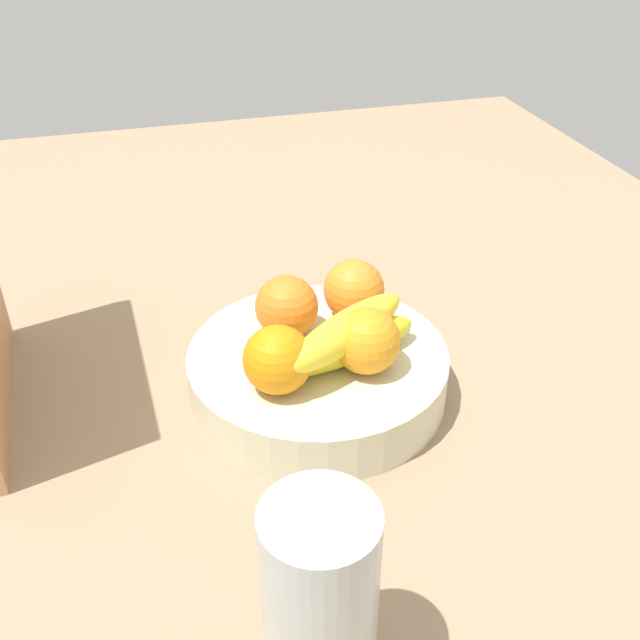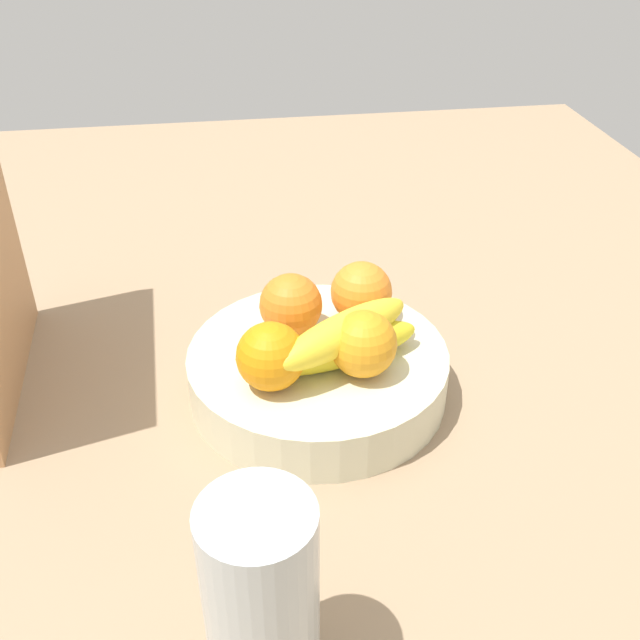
{
  "view_description": "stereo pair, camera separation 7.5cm",
  "coord_description": "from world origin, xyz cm",
  "views": [
    {
      "loc": [
        -63.42,
        16.48,
        51.12
      ],
      "look_at": [
        -2.81,
        -0.24,
        9.4
      ],
      "focal_mm": 41.41,
      "sensor_mm": 36.0,
      "label": 1
    },
    {
      "loc": [
        -64.99,
        9.13,
        51.12
      ],
      "look_at": [
        -2.81,
        -0.24,
        9.4
      ],
      "focal_mm": 41.41,
      "sensor_mm": 36.0,
      "label": 2
    }
  ],
  "objects": [
    {
      "name": "fruit_bowl",
      "position": [
        -2.81,
        -0.24,
        2.7
      ],
      "size": [
        27.62,
        27.62,
        5.4
      ],
      "primitive_type": "cylinder",
      "color": "beige",
      "rests_on": "ground_plane"
    },
    {
      "name": "orange_front_left",
      "position": [
        1.45,
        2.28,
        8.81
      ],
      "size": [
        6.82,
        6.82,
        6.82
      ],
      "primitive_type": "sphere",
      "color": "orange",
      "rests_on": "fruit_bowl"
    },
    {
      "name": "orange_back_left",
      "position": [
        2.92,
        -5.71,
        8.81
      ],
      "size": [
        6.82,
        6.82,
        6.82
      ],
      "primitive_type": "sphere",
      "color": "orange",
      "rests_on": "fruit_bowl"
    },
    {
      "name": "thermos_tumbler",
      "position": [
        -34.22,
        8.45,
        8.45
      ],
      "size": [
        7.81,
        7.81,
        16.89
      ],
      "primitive_type": "cylinder",
      "color": "#B7BFBF",
      "rests_on": "ground_plane"
    },
    {
      "name": "orange_front_right",
      "position": [
        -7.52,
        5.29,
        8.81
      ],
      "size": [
        6.82,
        6.82,
        6.82
      ],
      "primitive_type": "sphere",
      "color": "orange",
      "rests_on": "fruit_bowl"
    },
    {
      "name": "banana_bunch",
      "position": [
        -5.47,
        -2.14,
        8.5
      ],
      "size": [
        12.6,
        17.44,
        6.2
      ],
      "color": "yellow",
      "rests_on": "fruit_bowl"
    },
    {
      "name": "ground_plane",
      "position": [
        0.0,
        0.0,
        -1.5
      ],
      "size": [
        180.0,
        140.0,
        3.0
      ],
      "primitive_type": "cube",
      "color": "#997D5F"
    },
    {
      "name": "orange_center",
      "position": [
        -6.8,
        -3.96,
        8.81
      ],
      "size": [
        6.82,
        6.82,
        6.82
      ],
      "primitive_type": "sphere",
      "color": "orange",
      "rests_on": "fruit_bowl"
    }
  ]
}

